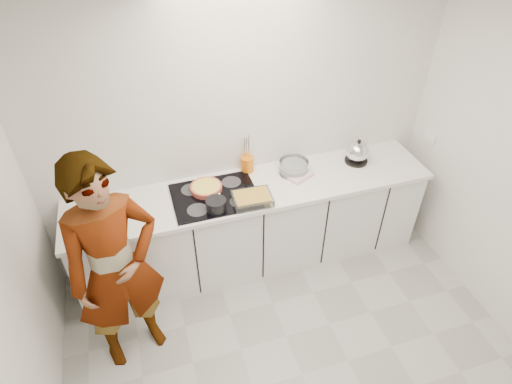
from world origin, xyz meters
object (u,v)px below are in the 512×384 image
object	(u,v)px
hob	(215,196)
baking_dish	(252,198)
utensil_crock	(247,164)
mixing_bowl	(294,167)
tart_dish	(206,188)
saucepan	(216,204)
kettle	(357,152)
cook	(116,269)

from	to	relation	value
hob	baking_dish	bearing A→B (deg)	-31.25
hob	utensil_crock	distance (m)	0.47
mixing_bowl	utensil_crock	size ratio (longest dim) A/B	2.15
baking_dish	utensil_crock	distance (m)	0.46
hob	utensil_crock	size ratio (longest dim) A/B	4.88
tart_dish	baking_dish	distance (m)	0.43
utensil_crock	saucepan	bearing A→B (deg)	-131.26
tart_dish	kettle	distance (m)	1.45
hob	saucepan	size ratio (longest dim) A/B	3.75
kettle	utensil_crock	world-z (taller)	kettle
kettle	cook	distance (m)	2.35
hob	kettle	xyz separation A→B (m)	(1.39, 0.11, 0.10)
saucepan	baking_dish	distance (m)	0.31
cook	kettle	bearing A→B (deg)	-1.26
baking_dish	cook	world-z (taller)	cook
tart_dish	utensil_crock	bearing A→B (deg)	23.59
saucepan	utensil_crock	distance (m)	0.60
mixing_bowl	cook	distance (m)	1.77
tart_dish	saucepan	size ratio (longest dim) A/B	1.87
kettle	utensil_crock	distance (m)	1.04
utensil_crock	baking_dish	bearing A→B (deg)	-101.41
saucepan	cook	world-z (taller)	cook
tart_dish	utensil_crock	xyz separation A→B (m)	(0.42, 0.18, 0.03)
utensil_crock	cook	world-z (taller)	cook
tart_dish	cook	xyz separation A→B (m)	(-0.79, -0.69, -0.02)
mixing_bowl	kettle	world-z (taller)	kettle
hob	cook	world-z (taller)	cook
mixing_bowl	cook	size ratio (longest dim) A/B	0.17
mixing_bowl	saucepan	bearing A→B (deg)	-159.34
baking_dish	utensil_crock	size ratio (longest dim) A/B	2.27
hob	saucepan	xyz separation A→B (m)	(-0.03, -0.17, 0.05)
tart_dish	kettle	xyz separation A→B (m)	(1.45, 0.02, 0.06)
saucepan	cook	bearing A→B (deg)	-152.61
baking_dish	cook	distance (m)	1.20
baking_dish	mixing_bowl	distance (m)	0.57
kettle	utensil_crock	size ratio (longest dim) A/B	1.65
mixing_bowl	cook	world-z (taller)	cook
baking_dish	cook	xyz separation A→B (m)	(-1.13, -0.43, -0.03)
baking_dish	hob	bearing A→B (deg)	148.75
saucepan	baking_dish	xyz separation A→B (m)	(0.31, 0.00, -0.01)
kettle	utensil_crock	xyz separation A→B (m)	(-1.02, 0.17, -0.03)
kettle	mixing_bowl	bearing A→B (deg)	178.67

